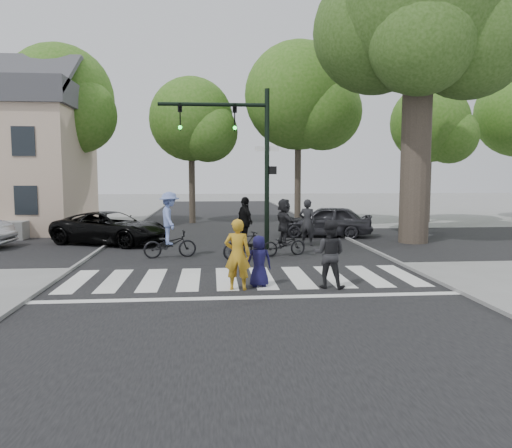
% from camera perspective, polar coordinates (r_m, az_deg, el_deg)
% --- Properties ---
extents(ground, '(120.00, 120.00, 0.00)m').
position_cam_1_polar(ground, '(12.84, -1.03, -7.14)').
color(ground, gray).
rests_on(ground, ground).
extents(road_stem, '(10.00, 70.00, 0.01)m').
position_cam_1_polar(road_stem, '(17.74, -2.19, -3.53)').
color(road_stem, black).
rests_on(road_stem, ground).
extents(road_cross, '(70.00, 10.00, 0.01)m').
position_cam_1_polar(road_cross, '(20.70, -2.62, -2.20)').
color(road_cross, black).
rests_on(road_cross, ground).
extents(curb_left, '(0.10, 70.00, 0.10)m').
position_cam_1_polar(curb_left, '(18.19, -18.32, -3.45)').
color(curb_left, gray).
rests_on(curb_left, ground).
extents(curb_right, '(0.10, 70.00, 0.10)m').
position_cam_1_polar(curb_right, '(18.68, 13.49, -3.08)').
color(curb_right, gray).
rests_on(curb_right, ground).
extents(crosswalk, '(10.00, 3.85, 0.01)m').
position_cam_1_polar(crosswalk, '(13.48, -1.23, -6.48)').
color(crosswalk, silver).
rests_on(crosswalk, ground).
extents(traffic_signal, '(4.45, 0.29, 6.00)m').
position_cam_1_polar(traffic_signal, '(18.76, -1.34, 8.91)').
color(traffic_signal, black).
rests_on(traffic_signal, ground).
extents(eucalyptus, '(8.30, 7.20, 13.00)m').
position_cam_1_polar(eucalyptus, '(22.71, 18.14, 21.36)').
color(eucalyptus, brown).
rests_on(eucalyptus, ground).
extents(bg_tree_1, '(6.09, 5.80, 9.80)m').
position_cam_1_polar(bg_tree_1, '(29.28, -21.12, 12.80)').
color(bg_tree_1, brown).
rests_on(bg_tree_1, ground).
extents(bg_tree_2, '(5.04, 4.80, 8.40)m').
position_cam_1_polar(bg_tree_2, '(29.26, -6.94, 11.42)').
color(bg_tree_2, brown).
rests_on(bg_tree_2, ground).
extents(bg_tree_3, '(6.30, 6.00, 10.20)m').
position_cam_1_polar(bg_tree_3, '(28.53, 5.57, 13.94)').
color(bg_tree_3, brown).
rests_on(bg_tree_3, ground).
extents(bg_tree_4, '(4.83, 4.60, 8.15)m').
position_cam_1_polar(bg_tree_4, '(31.60, 19.77, 10.44)').
color(bg_tree_4, brown).
rests_on(bg_tree_4, ground).
extents(house, '(8.40, 8.10, 8.82)m').
position_cam_1_polar(house, '(28.52, -27.17, 6.99)').
color(house, beige).
rests_on(house, ground).
extents(pedestrian_woman, '(0.71, 0.53, 1.78)m').
position_cam_1_polar(pedestrian_woman, '(12.29, -2.13, -3.51)').
color(pedestrian_woman, '#BF8C1F').
rests_on(pedestrian_woman, ground).
extents(pedestrian_child, '(0.68, 0.48, 1.32)m').
position_cam_1_polar(pedestrian_child, '(12.69, 0.34, -4.26)').
color(pedestrian_child, '#14123D').
rests_on(pedestrian_child, ground).
extents(pedestrian_adult, '(1.03, 0.93, 1.72)m').
position_cam_1_polar(pedestrian_adult, '(12.66, 8.35, -3.41)').
color(pedestrian_adult, black).
rests_on(pedestrian_adult, ground).
extents(cyclist_left, '(1.87, 1.26, 2.27)m').
position_cam_1_polar(cyclist_left, '(17.24, -9.83, -0.61)').
color(cyclist_left, black).
rests_on(cyclist_left, ground).
extents(cyclist_mid, '(1.67, 1.06, 2.11)m').
position_cam_1_polar(cyclist_mid, '(16.68, -1.25, -1.14)').
color(cyclist_mid, black).
rests_on(cyclist_mid, ground).
extents(cyclist_right, '(1.68, 1.55, 2.01)m').
position_cam_1_polar(cyclist_right, '(17.41, 3.23, -0.75)').
color(cyclist_right, black).
rests_on(cyclist_right, ground).
extents(car_suv, '(5.31, 4.05, 1.34)m').
position_cam_1_polar(car_suv, '(21.18, -16.24, -0.43)').
color(car_suv, black).
rests_on(car_suv, ground).
extents(car_grey, '(4.48, 2.60, 1.43)m').
position_cam_1_polar(car_grey, '(22.98, 7.94, 0.32)').
color(car_grey, '#2B2B30').
rests_on(car_grey, ground).
extents(bystander_dark, '(0.81, 0.72, 1.87)m').
position_cam_1_polar(bystander_dark, '(19.94, 5.88, 0.16)').
color(bystander_dark, black).
rests_on(bystander_dark, ground).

